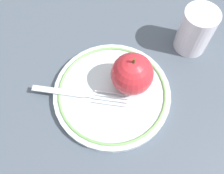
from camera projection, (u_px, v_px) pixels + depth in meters
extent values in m
plane|color=#47505D|center=(112.00, 89.00, 0.52)|extent=(2.00, 2.00, 0.00)
cylinder|color=silver|center=(112.00, 94.00, 0.51)|extent=(0.24, 0.24, 0.01)
torus|color=#72A25B|center=(112.00, 92.00, 0.50)|extent=(0.22, 0.22, 0.01)
sphere|color=red|center=(132.00, 74.00, 0.47)|extent=(0.08, 0.08, 0.08)
cylinder|color=brown|center=(134.00, 61.00, 0.43)|extent=(0.00, 0.00, 0.01)
cube|color=silver|center=(58.00, 91.00, 0.50)|extent=(0.10, 0.05, 0.00)
cube|color=silver|center=(89.00, 96.00, 0.49)|extent=(0.02, 0.02, 0.00)
cube|color=silver|center=(110.00, 104.00, 0.48)|extent=(0.06, 0.03, 0.00)
cube|color=silver|center=(110.00, 100.00, 0.49)|extent=(0.06, 0.03, 0.00)
cube|color=silver|center=(111.00, 97.00, 0.49)|extent=(0.06, 0.03, 0.00)
cube|color=silver|center=(112.00, 93.00, 0.49)|extent=(0.06, 0.03, 0.00)
cylinder|color=silver|center=(195.00, 31.00, 0.52)|extent=(0.07, 0.07, 0.10)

